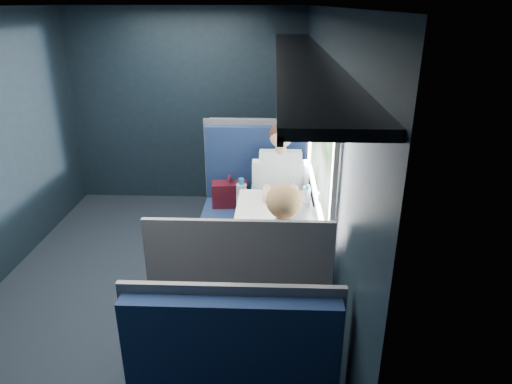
{
  "coord_description": "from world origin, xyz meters",
  "views": [
    {
      "loc": [
        1.03,
        -3.3,
        2.33
      ],
      "look_at": [
        0.9,
        0.0,
        0.95
      ],
      "focal_mm": 32.0,
      "sensor_mm": 36.0,
      "label": 1
    }
  ],
  "objects_px": {
    "seat_bay_far": "(243,319)",
    "woman": "(282,265)",
    "laptop": "(315,209)",
    "seat_bay_near": "(253,207)",
    "cup": "(306,191)",
    "bottle_small": "(307,197)",
    "table": "(272,225)",
    "seat_row_front": "(258,176)",
    "man": "(280,187)"
  },
  "relations": [
    {
      "from": "seat_bay_far",
      "to": "woman",
      "type": "height_order",
      "value": "woman"
    },
    {
      "from": "woman",
      "to": "laptop",
      "type": "xyz_separation_m",
      "value": [
        0.27,
        0.72,
        0.08
      ]
    },
    {
      "from": "seat_bay_near",
      "to": "cup",
      "type": "xyz_separation_m",
      "value": [
        0.49,
        -0.43,
        0.36
      ]
    },
    {
      "from": "bottle_small",
      "to": "table",
      "type": "bearing_deg",
      "value": -144.78
    },
    {
      "from": "woman",
      "to": "seat_bay_far",
      "type": "bearing_deg",
      "value": -146.18
    },
    {
      "from": "seat_bay_far",
      "to": "cup",
      "type": "xyz_separation_m",
      "value": [
        0.48,
        1.31,
        0.37
      ]
    },
    {
      "from": "woman",
      "to": "seat_row_front",
      "type": "bearing_deg",
      "value": 95.7
    },
    {
      "from": "table",
      "to": "seat_row_front",
      "type": "height_order",
      "value": "seat_row_front"
    },
    {
      "from": "laptop",
      "to": "seat_row_front",
      "type": "bearing_deg",
      "value": 106.32
    },
    {
      "from": "seat_row_front",
      "to": "cup",
      "type": "bearing_deg",
      "value": -70.51
    },
    {
      "from": "man",
      "to": "laptop",
      "type": "xyz_separation_m",
      "value": [
        0.27,
        -0.69,
        0.09
      ]
    },
    {
      "from": "seat_bay_far",
      "to": "seat_row_front",
      "type": "xyz_separation_m",
      "value": [
        0.0,
        2.67,
        -0.0
      ]
    },
    {
      "from": "bottle_small",
      "to": "cup",
      "type": "relative_size",
      "value": 2.32
    },
    {
      "from": "seat_row_front",
      "to": "woman",
      "type": "relative_size",
      "value": 0.88
    },
    {
      "from": "seat_row_front",
      "to": "laptop",
      "type": "distance_m",
      "value": 1.91
    },
    {
      "from": "seat_bay_far",
      "to": "seat_row_front",
      "type": "height_order",
      "value": "seat_bay_far"
    },
    {
      "from": "seat_bay_near",
      "to": "bottle_small",
      "type": "bearing_deg",
      "value": -54.34
    },
    {
      "from": "man",
      "to": "bottle_small",
      "type": "xyz_separation_m",
      "value": [
        0.22,
        -0.5,
        0.11
      ]
    },
    {
      "from": "table",
      "to": "cup",
      "type": "xyz_separation_m",
      "value": [
        0.3,
        0.44,
        0.12
      ]
    },
    {
      "from": "seat_bay_near",
      "to": "woman",
      "type": "relative_size",
      "value": 0.95
    },
    {
      "from": "woman",
      "to": "table",
      "type": "bearing_deg",
      "value": 95.45
    },
    {
      "from": "seat_bay_far",
      "to": "woman",
      "type": "relative_size",
      "value": 0.95
    },
    {
      "from": "seat_row_front",
      "to": "bottle_small",
      "type": "bearing_deg",
      "value": -73.6
    },
    {
      "from": "table",
      "to": "man",
      "type": "distance_m",
      "value": 0.7
    },
    {
      "from": "woman",
      "to": "cup",
      "type": "relative_size",
      "value": 15.73
    },
    {
      "from": "table",
      "to": "bottle_small",
      "type": "distance_m",
      "value": 0.39
    },
    {
      "from": "seat_bay_far",
      "to": "laptop",
      "type": "height_order",
      "value": "seat_bay_far"
    },
    {
      "from": "seat_bay_near",
      "to": "man",
      "type": "relative_size",
      "value": 0.95
    },
    {
      "from": "seat_row_front",
      "to": "seat_bay_far",
      "type": "bearing_deg",
      "value": -90.0
    },
    {
      "from": "seat_bay_near",
      "to": "bottle_small",
      "type": "relative_size",
      "value": 6.46
    },
    {
      "from": "seat_bay_near",
      "to": "laptop",
      "type": "height_order",
      "value": "seat_bay_near"
    },
    {
      "from": "seat_bay_far",
      "to": "seat_row_front",
      "type": "relative_size",
      "value": 1.09
    },
    {
      "from": "man",
      "to": "woman",
      "type": "bearing_deg",
      "value": -90.0
    },
    {
      "from": "bottle_small",
      "to": "seat_row_front",
      "type": "bearing_deg",
      "value": 106.4
    },
    {
      "from": "seat_bay_near",
      "to": "laptop",
      "type": "relative_size",
      "value": 3.24
    },
    {
      "from": "seat_bay_near",
      "to": "laptop",
      "type": "xyz_separation_m",
      "value": [
        0.54,
        -0.86,
        0.39
      ]
    },
    {
      "from": "seat_bay_near",
      "to": "seat_row_front",
      "type": "distance_m",
      "value": 0.92
    },
    {
      "from": "seat_bay_far",
      "to": "cup",
      "type": "distance_m",
      "value": 1.45
    },
    {
      "from": "table",
      "to": "woman",
      "type": "xyz_separation_m",
      "value": [
        0.07,
        -0.71,
        0.06
      ]
    },
    {
      "from": "table",
      "to": "bottle_small",
      "type": "height_order",
      "value": "bottle_small"
    },
    {
      "from": "seat_row_front",
      "to": "man",
      "type": "bearing_deg",
      "value": -77.17
    },
    {
      "from": "bottle_small",
      "to": "cup",
      "type": "distance_m",
      "value": 0.24
    },
    {
      "from": "man",
      "to": "laptop",
      "type": "relative_size",
      "value": 3.4
    },
    {
      "from": "table",
      "to": "man",
      "type": "xyz_separation_m",
      "value": [
        0.07,
        0.7,
        0.06
      ]
    },
    {
      "from": "man",
      "to": "woman",
      "type": "xyz_separation_m",
      "value": [
        0.0,
        -1.41,
        0.01
      ]
    },
    {
      "from": "man",
      "to": "cup",
      "type": "relative_size",
      "value": 15.73
    },
    {
      "from": "seat_bay_near",
      "to": "man",
      "type": "distance_m",
      "value": 0.43
    },
    {
      "from": "cup",
      "to": "seat_bay_far",
      "type": "bearing_deg",
      "value": -110.05
    },
    {
      "from": "seat_bay_near",
      "to": "man",
      "type": "bearing_deg",
      "value": -33.57
    },
    {
      "from": "table",
      "to": "man",
      "type": "relative_size",
      "value": 0.76
    }
  ]
}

